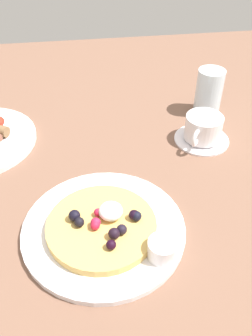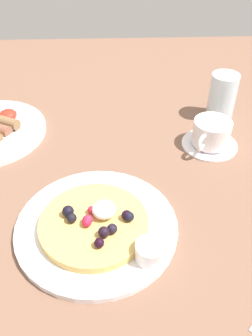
{
  "view_description": "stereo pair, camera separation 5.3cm",
  "coord_description": "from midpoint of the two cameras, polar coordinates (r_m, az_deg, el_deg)",
  "views": [
    {
      "loc": [
        -3.27,
        -49.17,
        46.32
      ],
      "look_at": [
        3.99,
        -0.02,
        4.0
      ],
      "focal_mm": 37.86,
      "sensor_mm": 36.0,
      "label": 1
    },
    {
      "loc": [
        2.03,
        -49.66,
        46.32
      ],
      "look_at": [
        3.99,
        -0.02,
        4.0
      ],
      "focal_mm": 37.86,
      "sensor_mm": 36.0,
      "label": 2
    }
  ],
  "objects": [
    {
      "name": "pancake_with_berries",
      "position": [
        0.58,
        -6.46,
        -9.21
      ],
      "size": [
        17.98,
        17.98,
        3.83
      ],
      "color": "#D9AC58",
      "rests_on": "pancake_plate"
    },
    {
      "name": "water_glass",
      "position": [
        0.88,
        11.49,
        11.9
      ],
      "size": [
        6.35,
        6.35,
        10.86
      ],
      "primitive_type": "cylinder",
      "color": "silver",
      "rests_on": "ground_plane"
    },
    {
      "name": "coffee_saucer",
      "position": [
        0.8,
        10.2,
        4.6
      ],
      "size": [
        12.02,
        12.02,
        0.85
      ],
      "primitive_type": "cylinder",
      "color": "white",
      "rests_on": "ground_plane"
    },
    {
      "name": "ground_plane",
      "position": [
        0.69,
        -5.53,
        -3.87
      ],
      "size": [
        175.41,
        151.85,
        3.0
      ],
      "primitive_type": "cube",
      "color": "brown"
    },
    {
      "name": "syrup_ramekin",
      "position": [
        0.54,
        2.99,
        -12.99
      ],
      "size": [
        4.48,
        4.48,
        3.06
      ],
      "color": "white",
      "rests_on": "pancake_plate"
    },
    {
      "name": "pancake_plate",
      "position": [
        0.6,
        -6.18,
        -9.78
      ],
      "size": [
        27.02,
        27.02,
        1.11
      ],
      "primitive_type": "cylinder",
      "color": "white",
      "rests_on": "ground_plane"
    },
    {
      "name": "coffee_cup",
      "position": [
        0.78,
        10.43,
        6.42
      ],
      "size": [
        8.39,
        9.8,
        5.26
      ],
      "color": "white",
      "rests_on": "coffee_saucer"
    }
  ]
}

